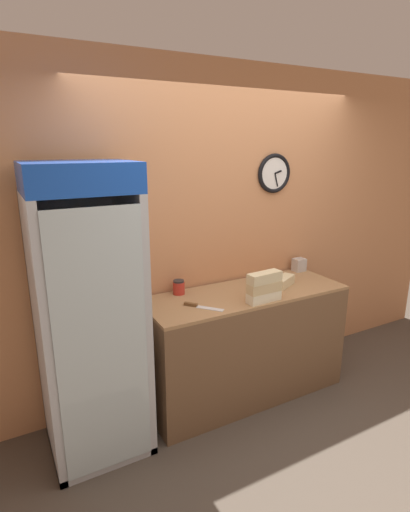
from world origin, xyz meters
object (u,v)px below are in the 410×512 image
beverage_cooler (87,302)px  napkin_dispenser (299,265)px  sandwich_stack_bottom (264,297)px  sandwich_stack_top (265,277)px  sandwich_stack_middle (264,287)px  chefs_knife (198,306)px  condiment_jar (179,287)px  sandwich_flat_left (284,281)px

beverage_cooler → napkin_dispenser: bearing=5.7°
sandwich_stack_bottom → sandwich_stack_top: (0.00, 0.00, 0.15)m
sandwich_stack_middle → chefs_knife: (-0.49, 0.14, -0.11)m
condiment_jar → napkin_dispenser: 1.24m
sandwich_flat_left → sandwich_stack_bottom: bearing=-150.8°
sandwich_stack_top → sandwich_flat_left: 0.43m
sandwich_stack_top → condiment_jar: sandwich_stack_top is taller
condiment_jar → sandwich_stack_middle: bearing=-41.9°
sandwich_stack_top → condiment_jar: (-0.50, 0.45, -0.14)m
sandwich_stack_top → sandwich_flat_left: (0.35, 0.20, -0.15)m
sandwich_stack_top → napkin_dispenser: size_ratio=2.34×
beverage_cooler → sandwich_stack_bottom: beverage_cooler is taller
chefs_knife → sandwich_flat_left: bearing=3.9°
chefs_knife → condiment_jar: (-0.01, 0.31, 0.05)m
sandwich_stack_top → napkin_dispenser: 0.88m
chefs_knife → napkin_dispenser: (1.23, 0.32, 0.05)m
sandwich_flat_left → napkin_dispenser: (0.39, 0.26, 0.02)m
sandwich_stack_top → sandwich_flat_left: sandwich_stack_top is taller
sandwich_stack_bottom → napkin_dispenser: napkin_dispenser is taller
sandwich_stack_middle → condiment_jar: 0.67m
sandwich_stack_top → chefs_knife: sandwich_stack_top is taller
sandwich_stack_top → beverage_cooler: bearing=168.3°
sandwich_stack_bottom → napkin_dispenser: (0.74, 0.46, 0.02)m
sandwich_stack_bottom → sandwich_stack_top: sandwich_stack_top is taller
sandwich_stack_middle → napkin_dispenser: sandwich_stack_middle is taller
sandwich_stack_top → chefs_knife: 0.54m
sandwich_stack_bottom → condiment_jar: bearing=138.1°
beverage_cooler → napkin_dispenser: size_ratio=16.44×
sandwich_stack_bottom → napkin_dispenser: size_ratio=2.33×
beverage_cooler → sandwich_flat_left: bearing=-2.2°
beverage_cooler → napkin_dispenser: (2.00, 0.20, -0.09)m
condiment_jar → chefs_knife: bearing=-87.9°
beverage_cooler → condiment_jar: size_ratio=17.34×
beverage_cooler → sandwich_stack_middle: 1.28m
sandwich_stack_bottom → sandwich_flat_left: 0.40m
beverage_cooler → napkin_dispenser: 2.01m
chefs_knife → napkin_dispenser: bearing=14.5°
napkin_dispenser → sandwich_flat_left: bearing=-146.4°
sandwich_stack_top → condiment_jar: size_ratio=2.47×
sandwich_stack_bottom → sandwich_stack_middle: size_ratio=1.01×
sandwich_stack_middle → sandwich_flat_left: bearing=29.2°
sandwich_stack_top → condiment_jar: 0.68m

